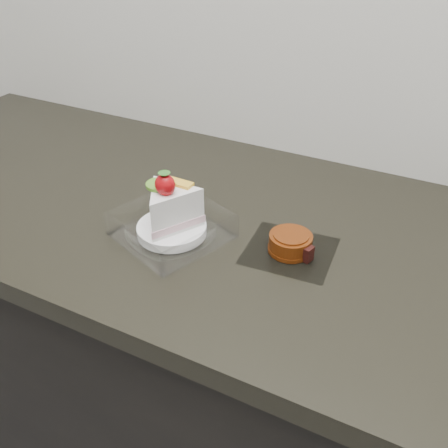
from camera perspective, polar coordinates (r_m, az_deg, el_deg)
name	(u,v)px	position (r m, az deg, el deg)	size (l,w,h in m)	color
counter	(282,401)	(1.19, 6.69, -19.44)	(2.04, 0.64, 0.90)	black
cake_tray	(171,219)	(0.86, -6.08, 0.60)	(0.21, 0.21, 0.13)	white
mooncake_wrap	(291,245)	(0.83, 7.65, -2.36)	(0.15, 0.14, 0.03)	white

